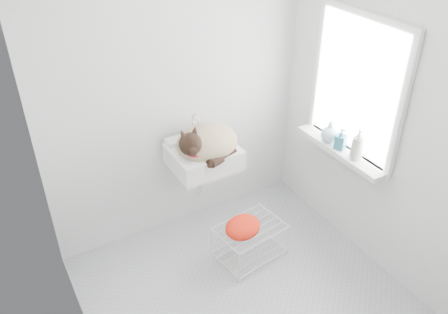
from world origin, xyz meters
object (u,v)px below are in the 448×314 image
bottle_a (355,159)px  bottle_c (328,141)px  sink (203,148)px  cat (205,144)px  wire_rack (250,241)px  bottle_b (339,148)px

bottle_a → bottle_c: 0.30m
sink → cat: 0.05m
sink → wire_rack: (0.17, -0.45, -0.70)m
bottle_a → sink: bearing=142.3°
cat → sink: bearing=117.6°
sink → cat: bearing=-61.1°
sink → wire_rack: 0.85m
sink → bottle_a: 1.16m
bottle_b → bottle_c: bearing=90.0°
cat → bottle_a: (0.91, -0.69, -0.04)m
sink → bottle_b: sink is taller
sink → bottle_c: size_ratio=2.91×
wire_rack → cat: bearing=110.1°
bottle_c → bottle_a: bearing=-90.0°
bottle_b → wire_rack: bearing=173.4°
wire_rack → bottle_c: 1.03m
bottle_c → bottle_b: bearing=-90.0°
cat → wire_rack: cat is taller
cat → bottle_a: 1.14m
wire_rack → bottle_a: bearing=-19.2°
bottle_b → bottle_c: bottle_c is taller
bottle_b → bottle_c: (0.00, 0.13, 0.00)m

